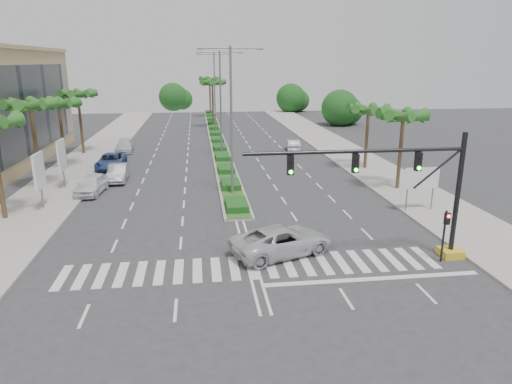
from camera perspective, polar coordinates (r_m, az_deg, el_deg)
ground at (r=25.27m, az=-0.43°, el=-9.38°), size 160.00×160.00×0.00m
footpath_right at (r=47.51m, az=15.05°, el=2.37°), size 6.00×120.00×0.15m
footpath_left at (r=45.73m, az=-22.94°, el=1.12°), size 6.00×120.00×0.15m
median at (r=68.56m, az=-5.01°, el=6.95°), size 2.20×75.00×0.20m
median_grass at (r=68.55m, az=-5.01°, el=7.04°), size 1.80×75.00×0.04m
signal_gantry at (r=26.68m, az=19.73°, el=-1.00°), size 12.60×1.20×7.20m
pedestrian_signal at (r=27.17m, az=22.59°, el=-4.15°), size 0.28×0.36×3.00m
direction_sign at (r=35.68m, az=19.96°, el=1.45°), size 2.70×0.11×3.40m
billboard_near at (r=37.44m, az=-25.50°, el=2.30°), size 0.18×2.10×4.35m
billboard_far at (r=43.06m, az=-23.13°, el=4.18°), size 0.18×2.10×4.35m
palm_left_mid at (r=43.10m, az=-26.32°, el=9.38°), size 4.57×4.68×7.95m
palm_left_far at (r=50.76m, az=-23.42°, el=9.82°), size 4.57×4.68×7.35m
palm_left_end at (r=58.45m, az=-21.37°, el=11.07°), size 4.57×4.68×7.75m
palm_right_near at (r=40.77m, az=17.92°, el=8.73°), size 4.57×4.68×7.05m
palm_right_far at (r=48.12m, az=13.88°, el=9.69°), size 4.57×4.68×6.75m
palm_median_a at (r=77.80m, az=-5.47°, el=13.25°), size 4.57×4.68×8.05m
palm_median_b at (r=92.78m, az=-5.82°, el=13.67°), size 4.57×4.68×8.05m
streetlight_near at (r=36.98m, az=-3.11°, el=9.74°), size 5.10×0.25×12.00m
streetlight_mid at (r=52.89m, az=-4.46°, el=11.60°), size 5.10×0.25×12.00m
streetlight_far at (r=68.84m, az=-5.18°, el=12.60°), size 5.10×0.25×12.00m
car_parked_a at (r=41.01m, az=-19.88°, el=0.88°), size 2.45×4.92×1.61m
car_parked_b at (r=44.74m, az=-16.87°, el=2.32°), size 1.77×4.75×1.55m
car_parked_c at (r=50.01m, az=-17.67°, el=3.67°), size 2.64×5.70×1.58m
car_parked_d at (r=59.16m, az=-16.13°, el=5.54°), size 2.27×5.06×1.44m
car_crossing at (r=26.61m, az=3.26°, el=-6.07°), size 6.65×4.74×1.68m
car_right at (r=57.69m, az=4.65°, el=5.87°), size 2.10×4.57×1.45m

